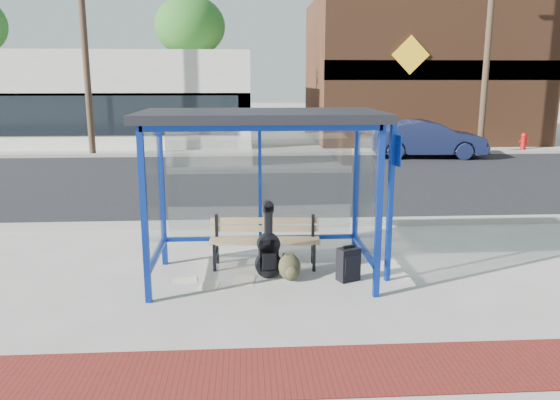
{
  "coord_description": "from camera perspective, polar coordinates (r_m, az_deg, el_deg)",
  "views": [
    {
      "loc": [
        -0.2,
        -7.51,
        2.85
      ],
      "look_at": [
        0.28,
        0.2,
        1.13
      ],
      "focal_mm": 35.0,
      "sensor_mm": 36.0,
      "label": 1
    }
  ],
  "objects": [
    {
      "name": "storefront_brown",
      "position": [
        27.26,
        14.32,
        12.9
      ],
      "size": [
        10.0,
        7.08,
        6.4
      ],
      "color": "#59331E",
      "rests_on": "ground"
    },
    {
      "name": "guitar_bag",
      "position": [
        7.96,
        -1.2,
        -5.4
      ],
      "size": [
        0.41,
        0.18,
        1.08
      ],
      "rotation": [
        0.0,
        0.0,
        0.17
      ],
      "color": "black",
      "rests_on": "ground"
    },
    {
      "name": "utility_pole_east",
      "position": [
        22.88,
        20.9,
        14.9
      ],
      "size": [
        1.6,
        0.24,
        8.0
      ],
      "color": "#4C3826",
      "rests_on": "ground"
    },
    {
      "name": "tree_right",
      "position": [
        32.23,
        20.54,
        16.41
      ],
      "size": [
        3.6,
        3.6,
        7.03
      ],
      "color": "#4C3826",
      "rests_on": "ground"
    },
    {
      "name": "curb_far",
      "position": [
        20.79,
        -2.98,
        4.81
      ],
      "size": [
        60.0,
        0.25,
        0.12
      ],
      "primitive_type": "cube",
      "color": "gray",
      "rests_on": "ground"
    },
    {
      "name": "far_sidewalk",
      "position": [
        22.68,
        -3.03,
        5.32
      ],
      "size": [
        60.0,
        4.0,
        0.01
      ],
      "primitive_type": "cube",
      "color": "#B2ADA0",
      "rests_on": "ground"
    },
    {
      "name": "utility_pole_west",
      "position": [
        21.73,
        -19.74,
        15.15
      ],
      "size": [
        1.6,
        0.24,
        8.0
      ],
      "color": "#4C3826",
      "rests_on": "ground"
    },
    {
      "name": "newspaper_b",
      "position": [
        8.07,
        -9.89,
        -8.29
      ],
      "size": [
        0.38,
        0.32,
        0.01
      ],
      "primitive_type": "cube",
      "rotation": [
        0.0,
        0.0,
        0.13
      ],
      "color": "white",
      "rests_on": "ground"
    },
    {
      "name": "tree_mid",
      "position": [
        29.75,
        -9.37,
        17.4
      ],
      "size": [
        3.6,
        3.6,
        7.03
      ],
      "color": "#4C3826",
      "rests_on": "ground"
    },
    {
      "name": "street_asphalt",
      "position": [
        15.77,
        -2.76,
        2.12
      ],
      "size": [
        60.0,
        10.0,
        0.0
      ],
      "primitive_type": "cube",
      "color": "black",
      "rests_on": "ground"
    },
    {
      "name": "newspaper_a",
      "position": [
        7.85,
        -7.42,
        -8.83
      ],
      "size": [
        0.31,
        0.37,
        0.01
      ],
      "primitive_type": "cube",
      "rotation": [
        0.0,
        0.0,
        1.42
      ],
      "color": "white",
      "rests_on": "ground"
    },
    {
      "name": "fire_hydrant",
      "position": [
        23.82,
        24.1,
        5.6
      ],
      "size": [
        0.35,
        0.23,
        0.78
      ],
      "rotation": [
        0.0,
        0.0,
        -0.21
      ],
      "color": "#B50E0C",
      "rests_on": "ground"
    },
    {
      "name": "suitcase",
      "position": [
        7.94,
        7.16,
        -6.69
      ],
      "size": [
        0.36,
        0.3,
        0.53
      ],
      "rotation": [
        0.0,
        0.0,
        0.42
      ],
      "color": "black",
      "rests_on": "ground"
    },
    {
      "name": "brick_paver_strip",
      "position": [
        5.67,
        -1.07,
        -17.53
      ],
      "size": [
        60.0,
        1.0,
        0.01
      ],
      "primitive_type": "cube",
      "color": "maroon",
      "rests_on": "ground"
    },
    {
      "name": "curb_near",
      "position": [
        10.77,
        -2.36,
        -2.47
      ],
      "size": [
        60.0,
        0.25,
        0.12
      ],
      "primitive_type": "cube",
      "color": "gray",
      "rests_on": "ground"
    },
    {
      "name": "sign_post",
      "position": [
        7.77,
        11.53,
        0.6
      ],
      "size": [
        0.14,
        0.27,
        2.27
      ],
      "rotation": [
        0.0,
        0.0,
        0.32
      ],
      "color": "navy",
      "rests_on": "ground"
    },
    {
      "name": "storefront_white",
      "position": [
        26.98,
        -22.94,
        9.76
      ],
      "size": [
        18.0,
        6.04,
        4.0
      ],
      "color": "silver",
      "rests_on": "ground"
    },
    {
      "name": "bench",
      "position": [
        8.43,
        -1.62,
        -3.98
      ],
      "size": [
        1.71,
        0.51,
        0.8
      ],
      "rotation": [
        0.0,
        0.0,
        -0.06
      ],
      "color": "black",
      "rests_on": "ground"
    },
    {
      "name": "backpack",
      "position": [
        7.92,
        1.05,
        -7.09
      ],
      "size": [
        0.37,
        0.34,
        0.39
      ],
      "rotation": [
        0.0,
        0.0,
        0.2
      ],
      "color": "#33301C",
      "rests_on": "ground"
    },
    {
      "name": "newspaper_c",
      "position": [
        7.98,
        -3.79,
        -8.38
      ],
      "size": [
        0.36,
        0.42,
        0.01
      ],
      "primitive_type": "cube",
      "rotation": [
        0.0,
        0.0,
        1.43
      ],
      "color": "white",
      "rests_on": "ground"
    },
    {
      "name": "parked_car",
      "position": [
        20.92,
        15.15,
        6.17
      ],
      "size": [
        4.28,
        1.85,
        1.37
      ],
      "primitive_type": "imported",
      "rotation": [
        0.0,
        0.0,
        1.47
      ],
      "color": "#171E41",
      "rests_on": "ground"
    },
    {
      "name": "bus_shelter",
      "position": [
        7.62,
        -2.02,
        6.68
      ],
      "size": [
        3.3,
        1.8,
        2.42
      ],
      "color": "navy",
      "rests_on": "ground"
    },
    {
      "name": "ground",
      "position": [
        8.03,
        -1.89,
        -8.24
      ],
      "size": [
        120.0,
        120.0,
        0.0
      ],
      "primitive_type": "plane",
      "color": "#B2ADA0",
      "rests_on": "ground"
    }
  ]
}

